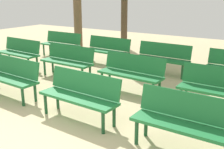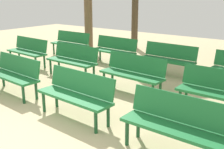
{
  "view_description": "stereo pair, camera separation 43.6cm",
  "coord_description": "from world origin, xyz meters",
  "px_view_note": "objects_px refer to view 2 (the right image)",
  "views": [
    {
      "loc": [
        3.17,
        -2.17,
        2.29
      ],
      "look_at": [
        0.0,
        2.79,
        0.55
      ],
      "focal_mm": 44.82,
      "sensor_mm": 36.0,
      "label": 1
    },
    {
      "loc": [
        3.53,
        -1.92,
        2.29
      ],
      "look_at": [
        0.0,
        2.79,
        0.55
      ],
      "focal_mm": 44.82,
      "sensor_mm": 36.0,
      "label": 2
    }
  ],
  "objects_px": {
    "bench_r0_c2": "(77,92)",
    "bench_r2_c1": "(114,49)",
    "bench_r1_c3": "(220,90)",
    "tree_0": "(88,16)",
    "bench_r0_c1": "(14,73)",
    "bench_r2_c0": "(71,42)",
    "bench_r0_c3": "(177,122)",
    "bench_r1_c0": "(28,50)",
    "bench_r1_c1": "(73,58)",
    "bench_r1_c2": "(133,71)",
    "bench_r2_c2": "(168,57)"
  },
  "relations": [
    {
      "from": "bench_r1_c3",
      "to": "bench_r2_c2",
      "type": "bearing_deg",
      "value": 136.82
    },
    {
      "from": "bench_r1_c1",
      "to": "bench_r1_c2",
      "type": "height_order",
      "value": "same"
    },
    {
      "from": "bench_r1_c1",
      "to": "bench_r2_c0",
      "type": "height_order",
      "value": "same"
    },
    {
      "from": "tree_0",
      "to": "bench_r0_c3",
      "type": "bearing_deg",
      "value": -39.77
    },
    {
      "from": "bench_r0_c3",
      "to": "bench_r1_c1",
      "type": "distance_m",
      "value": 4.48
    },
    {
      "from": "bench_r0_c3",
      "to": "bench_r1_c0",
      "type": "bearing_deg",
      "value": 162.45
    },
    {
      "from": "bench_r2_c2",
      "to": "tree_0",
      "type": "distance_m",
      "value": 4.75
    },
    {
      "from": "bench_r0_c1",
      "to": "bench_r1_c1",
      "type": "distance_m",
      "value": 1.85
    },
    {
      "from": "bench_r1_c3",
      "to": "bench_r0_c3",
      "type": "bearing_deg",
      "value": -92.03
    },
    {
      "from": "bench_r1_c3",
      "to": "bench_r2_c0",
      "type": "distance_m",
      "value": 6.41
    },
    {
      "from": "bench_r1_c2",
      "to": "bench_r2_c0",
      "type": "bearing_deg",
      "value": 156.77
    },
    {
      "from": "bench_r0_c3",
      "to": "bench_r1_c2",
      "type": "relative_size",
      "value": 0.99
    },
    {
      "from": "bench_r0_c1",
      "to": "bench_r1_c0",
      "type": "bearing_deg",
      "value": 139.77
    },
    {
      "from": "bench_r2_c0",
      "to": "tree_0",
      "type": "bearing_deg",
      "value": 104.51
    },
    {
      "from": "tree_0",
      "to": "bench_r2_c0",
      "type": "bearing_deg",
      "value": -75.93
    },
    {
      "from": "bench_r0_c2",
      "to": "bench_r2_c1",
      "type": "bearing_deg",
      "value": 119.49
    },
    {
      "from": "bench_r0_c3",
      "to": "bench_r1_c2",
      "type": "bearing_deg",
      "value": 137.06
    },
    {
      "from": "bench_r1_c2",
      "to": "bench_r2_c1",
      "type": "relative_size",
      "value": 1.0
    },
    {
      "from": "bench_r2_c0",
      "to": "tree_0",
      "type": "xyz_separation_m",
      "value": [
        -0.35,
        1.41,
        0.86
      ]
    },
    {
      "from": "bench_r0_c2",
      "to": "bench_r1_c0",
      "type": "xyz_separation_m",
      "value": [
        -4.03,
        1.96,
        0.0
      ]
    },
    {
      "from": "bench_r2_c2",
      "to": "bench_r1_c2",
      "type": "bearing_deg",
      "value": -88.53
    },
    {
      "from": "bench_r0_c3",
      "to": "bench_r2_c0",
      "type": "height_order",
      "value": "same"
    },
    {
      "from": "bench_r1_c2",
      "to": "bench_r2_c2",
      "type": "bearing_deg",
      "value": 92.97
    },
    {
      "from": "bench_r2_c2",
      "to": "bench_r2_c0",
      "type": "bearing_deg",
      "value": 179.45
    },
    {
      "from": "bench_r1_c2",
      "to": "tree_0",
      "type": "relative_size",
      "value": 0.6
    },
    {
      "from": "bench_r0_c1",
      "to": "bench_r2_c0",
      "type": "bearing_deg",
      "value": 120.36
    },
    {
      "from": "bench_r1_c1",
      "to": "bench_r1_c3",
      "type": "distance_m",
      "value": 4.1
    },
    {
      "from": "bench_r1_c3",
      "to": "bench_r2_c0",
      "type": "bearing_deg",
      "value": 161.52
    },
    {
      "from": "bench_r2_c2",
      "to": "tree_0",
      "type": "height_order",
      "value": "tree_0"
    },
    {
      "from": "bench_r1_c3",
      "to": "tree_0",
      "type": "xyz_separation_m",
      "value": [
        -6.42,
        3.49,
        0.86
      ]
    },
    {
      "from": "bench_r2_c1",
      "to": "tree_0",
      "type": "distance_m",
      "value": 2.97
    },
    {
      "from": "bench_r1_c2",
      "to": "bench_r2_c1",
      "type": "xyz_separation_m",
      "value": [
        -1.97,
        1.92,
        0.0
      ]
    },
    {
      "from": "bench_r1_c0",
      "to": "bench_r2_c2",
      "type": "height_order",
      "value": "same"
    },
    {
      "from": "bench_r1_c0",
      "to": "bench_r1_c1",
      "type": "bearing_deg",
      "value": 2.12
    },
    {
      "from": "bench_r2_c1",
      "to": "bench_r0_c1",
      "type": "bearing_deg",
      "value": -90.14
    },
    {
      "from": "bench_r0_c2",
      "to": "bench_r1_c3",
      "type": "distance_m",
      "value": 2.73
    },
    {
      "from": "bench_r2_c1",
      "to": "tree_0",
      "type": "xyz_separation_m",
      "value": [
        -2.43,
        1.49,
        0.86
      ]
    },
    {
      "from": "bench_r1_c2",
      "to": "bench_r0_c1",
      "type": "bearing_deg",
      "value": -137.97
    },
    {
      "from": "bench_r0_c2",
      "to": "bench_r2_c0",
      "type": "height_order",
      "value": "same"
    },
    {
      "from": "bench_r0_c2",
      "to": "bench_r1_c3",
      "type": "xyz_separation_m",
      "value": [
        2.1,
        1.74,
        0.0
      ]
    },
    {
      "from": "tree_0",
      "to": "bench_r1_c3",
      "type": "bearing_deg",
      "value": -28.56
    },
    {
      "from": "bench_r0_c1",
      "to": "bench_r1_c0",
      "type": "relative_size",
      "value": 1.0
    },
    {
      "from": "bench_r1_c3",
      "to": "tree_0",
      "type": "bearing_deg",
      "value": 151.88
    },
    {
      "from": "bench_r1_c0",
      "to": "bench_r2_c1",
      "type": "xyz_separation_m",
      "value": [
        2.14,
        1.78,
        0.0
      ]
    },
    {
      "from": "bench_r0_c2",
      "to": "bench_r2_c0",
      "type": "distance_m",
      "value": 5.51
    },
    {
      "from": "bench_r0_c3",
      "to": "bench_r1_c3",
      "type": "xyz_separation_m",
      "value": [
        0.08,
        1.78,
        0.0
      ]
    },
    {
      "from": "bench_r1_c1",
      "to": "bench_r1_c3",
      "type": "xyz_separation_m",
      "value": [
        4.09,
        -0.2,
        0.0
      ]
    },
    {
      "from": "bench_r0_c1",
      "to": "tree_0",
      "type": "distance_m",
      "value": 5.68
    },
    {
      "from": "bench_r1_c0",
      "to": "bench_r1_c1",
      "type": "height_order",
      "value": "same"
    },
    {
      "from": "bench_r0_c3",
      "to": "tree_0",
      "type": "relative_size",
      "value": 0.59
    }
  ]
}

